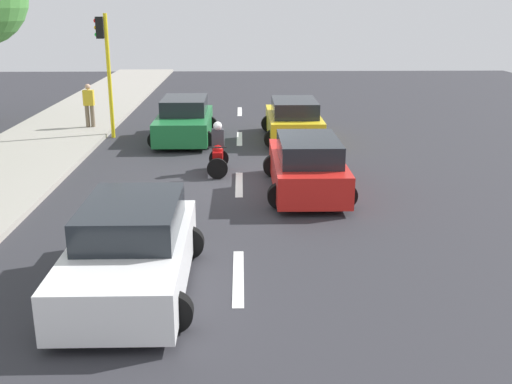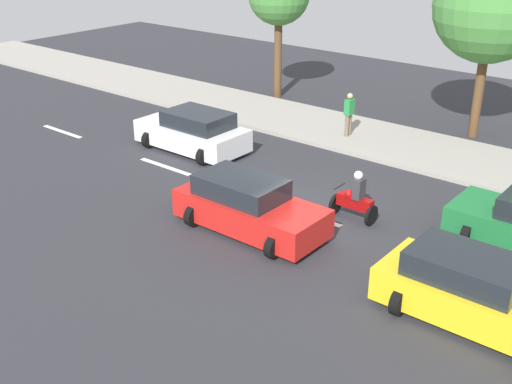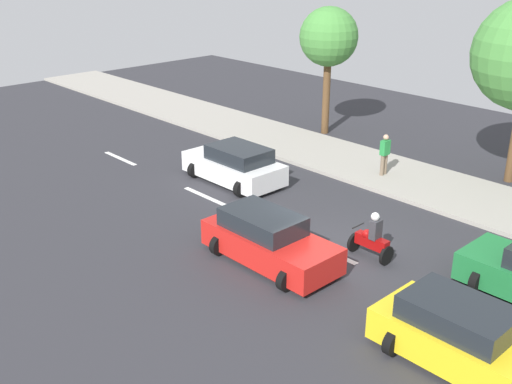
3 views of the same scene
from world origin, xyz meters
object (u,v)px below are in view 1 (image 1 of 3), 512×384
(motorcycle, at_px, (218,152))
(traffic_light_corner, at_px, (105,58))
(pedestrian_by_tree, at_px, (89,104))
(car_white, at_px, (131,251))
(car_yellow_cab, at_px, (294,121))
(car_red, at_px, (307,166))
(car_green, at_px, (184,121))

(motorcycle, distance_m, traffic_light_corner, 7.03)
(pedestrian_by_tree, height_order, traffic_light_corner, traffic_light_corner)
(car_white, relative_size, car_yellow_cab, 0.99)
(car_yellow_cab, bearing_deg, traffic_light_corner, -4.74)
(pedestrian_by_tree, bearing_deg, car_yellow_cab, 166.36)
(car_red, distance_m, pedestrian_by_tree, 11.43)
(car_white, xyz_separation_m, motorcycle, (-1.23, -7.63, -0.07))
(car_white, bearing_deg, car_red, -122.79)
(car_white, height_order, motorcycle, motorcycle)
(car_red, bearing_deg, traffic_light_corner, -46.83)
(car_red, height_order, motorcycle, motorcycle)
(car_yellow_cab, height_order, car_green, same)
(motorcycle, relative_size, pedestrian_by_tree, 0.91)
(motorcycle, height_order, traffic_light_corner, traffic_light_corner)
(traffic_light_corner, bearing_deg, motorcycle, 129.51)
(car_white, xyz_separation_m, traffic_light_corner, (2.99, -12.76, 2.22))
(car_yellow_cab, distance_m, motorcycle, 5.25)
(car_white, height_order, traffic_light_corner, traffic_light_corner)
(car_red, xyz_separation_m, pedestrian_by_tree, (7.71, -8.44, 0.35))
(car_white, xyz_separation_m, car_yellow_cab, (-3.84, -12.19, -0.00))
(car_green, relative_size, traffic_light_corner, 0.94)
(car_green, xyz_separation_m, pedestrian_by_tree, (3.89, -1.83, 0.35))
(traffic_light_corner, bearing_deg, pedestrian_by_tree, -51.85)
(car_white, distance_m, car_yellow_cab, 12.78)
(car_green, height_order, traffic_light_corner, traffic_light_corner)
(car_yellow_cab, relative_size, pedestrian_by_tree, 2.53)
(motorcycle, bearing_deg, pedestrian_by_tree, -50.77)
(car_yellow_cab, distance_m, car_green, 4.01)
(motorcycle, relative_size, traffic_light_corner, 0.34)
(car_yellow_cab, height_order, traffic_light_corner, traffic_light_corner)
(motorcycle, xyz_separation_m, traffic_light_corner, (4.23, -5.13, 2.29))
(car_yellow_cab, height_order, motorcycle, motorcycle)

